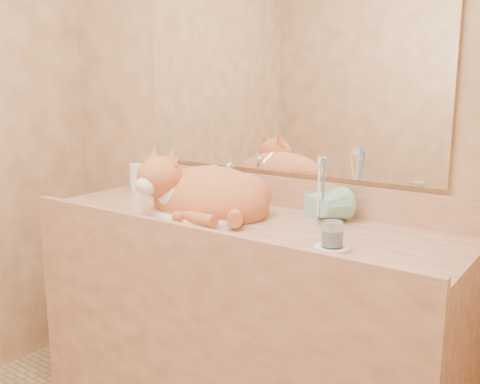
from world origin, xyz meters
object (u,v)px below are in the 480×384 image
Objects in this scene: toothbrush_cup at (320,208)px; water_glass at (332,234)px; vanity_counter at (239,328)px; cat at (203,193)px; soap_dispenser at (311,194)px; sink_basin at (202,196)px.

toothbrush_cup is 1.62× the size of water_glass.
vanity_counter is 3.42× the size of cat.
cat is at bearing -163.25° from toothbrush_cup.
soap_dispenser is (0.35, 0.19, 0.01)m from cat.
toothbrush_cup is at bearing 3.66° from sink_basin.
vanity_counter is 3.69× the size of sink_basin.
water_glass is (0.59, -0.12, -0.02)m from sink_basin.
sink_basin is 0.44m from toothbrush_cup.
cat is 0.40m from soap_dispenser.
sink_basin is at bearing 168.77° from water_glass.
toothbrush_cup is (0.27, 0.10, 0.48)m from vanity_counter.
soap_dispenser is at bearing 14.79° from sink_basin.
water_glass is at bearing -23.44° from sink_basin.
vanity_counter is 0.58m from soap_dispenser.
vanity_counter is at bearing 162.58° from water_glass.
sink_basin is 5.77× the size of water_glass.
sink_basin reaches higher than water_glass.
vanity_counter is 0.53m from cat.
soap_dispenser is at bearing 38.30° from vanity_counter.
vanity_counter is at bearing -4.74° from sink_basin.
cat is 3.85× the size of toothbrush_cup.
water_glass is (0.58, -0.11, -0.04)m from cat.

